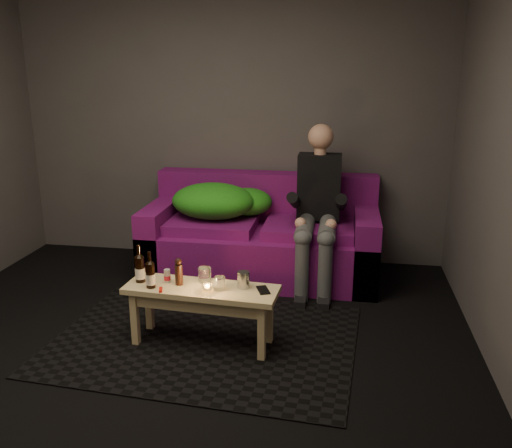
{
  "coord_description": "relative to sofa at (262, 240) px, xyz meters",
  "views": [
    {
      "loc": [
        1.05,
        -2.72,
        1.82
      ],
      "look_at": [
        0.4,
        1.27,
        0.62
      ],
      "focal_mm": 38.0,
      "sensor_mm": 36.0,
      "label": 1
    }
  ],
  "objects": [
    {
      "name": "salt_shaker",
      "position": [
        -0.44,
        -1.31,
        0.15
      ],
      "size": [
        0.05,
        0.05,
        0.09
      ],
      "primitive_type": "cylinder",
      "rotation": [
        0.0,
        0.0,
        0.19
      ],
      "color": "silver",
      "rests_on": "coffee_table"
    },
    {
      "name": "room",
      "position": [
        -0.36,
        -1.35,
        1.33
      ],
      "size": [
        4.5,
        4.5,
        4.5
      ],
      "color": "silver",
      "rests_on": "ground"
    },
    {
      "name": "red_lighter",
      "position": [
        -0.44,
        -1.45,
        0.11
      ],
      "size": [
        0.04,
        0.08,
        0.01
      ],
      "primitive_type": "cube",
      "rotation": [
        0.0,
        0.0,
        0.29
      ],
      "color": "red",
      "rests_on": "coffee_table"
    },
    {
      "name": "beer_bottle_b",
      "position": [
        -0.52,
        -1.41,
        0.19
      ],
      "size": [
        0.06,
        0.06,
        0.25
      ],
      "color": "black",
      "rests_on": "coffee_table"
    },
    {
      "name": "person",
      "position": [
        0.49,
        -0.16,
        0.38
      ],
      "size": [
        0.36,
        0.84,
        1.34
      ],
      "color": "black",
      "rests_on": "sofa"
    },
    {
      "name": "rug",
      "position": [
        -0.2,
        -1.3,
        -0.31
      ],
      "size": [
        2.12,
        1.61,
        0.01
      ],
      "primitive_type": "cube",
      "rotation": [
        0.0,
        0.0,
        -0.07
      ],
      "color": "black",
      "rests_on": "floor"
    },
    {
      "name": "coffee_table",
      "position": [
        -0.2,
        -1.35,
        0.03
      ],
      "size": [
        1.03,
        0.39,
        0.41
      ],
      "rotation": [
        0.0,
        0.0,
        -0.07
      ],
      "color": "#EFDA8C",
      "rests_on": "rug"
    },
    {
      "name": "green_blanket",
      "position": [
        -0.38,
        -0.01,
        0.34
      ],
      "size": [
        0.89,
        0.6,
        0.3
      ],
      "color": "#297916",
      "rests_on": "sofa"
    },
    {
      "name": "tumbler_back",
      "position": [
        -0.19,
        -1.27,
        0.15
      ],
      "size": [
        0.1,
        0.1,
        0.1
      ],
      "primitive_type": "cylinder",
      "rotation": [
        0.0,
        0.0,
        -0.22
      ],
      "color": "white",
      "rests_on": "coffee_table"
    },
    {
      "name": "sofa",
      "position": [
        0.0,
        0.0,
        0.0
      ],
      "size": [
        2.01,
        0.91,
        0.87
      ],
      "color": "#690E66",
      "rests_on": "floor"
    },
    {
      "name": "smartphone",
      "position": [
        0.21,
        -1.35,
        0.1
      ],
      "size": [
        0.11,
        0.15,
        0.01
      ],
      "primitive_type": "cube",
      "rotation": [
        0.0,
        0.0,
        0.38
      ],
      "color": "black",
      "rests_on": "coffee_table"
    },
    {
      "name": "beer_bottle_a",
      "position": [
        -0.62,
        -1.33,
        0.2
      ],
      "size": [
        0.07,
        0.07,
        0.26
      ],
      "color": "black",
      "rests_on": "coffee_table"
    },
    {
      "name": "pepper_mill",
      "position": [
        -0.35,
        -1.34,
        0.17
      ],
      "size": [
        0.06,
        0.06,
        0.14
      ],
      "primitive_type": "cylinder",
      "rotation": [
        0.0,
        0.0,
        0.14
      ],
      "color": "black",
      "rests_on": "coffee_table"
    },
    {
      "name": "floor",
      "position": [
        -0.36,
        -1.82,
        -0.31
      ],
      "size": [
        4.5,
        4.5,
        0.0
      ],
      "primitive_type": "plane",
      "color": "black",
      "rests_on": "ground"
    },
    {
      "name": "tumbler_front",
      "position": [
        -0.07,
        -1.37,
        0.14
      ],
      "size": [
        0.08,
        0.08,
        0.09
      ],
      "primitive_type": "cylinder",
      "rotation": [
        0.0,
        0.0,
        0.15
      ],
      "color": "white",
      "rests_on": "coffee_table"
    },
    {
      "name": "steel_cup",
      "position": [
        0.08,
        -1.32,
        0.16
      ],
      "size": [
        0.1,
        0.1,
        0.11
      ],
      "primitive_type": "cylinder",
      "rotation": [
        0.0,
        0.0,
        -0.22
      ],
      "color": "#ACADB3",
      "rests_on": "coffee_table"
    },
    {
      "name": "tealight",
      "position": [
        -0.14,
        -1.42,
        0.13
      ],
      "size": [
        0.07,
        0.07,
        0.05
      ],
      "color": "white",
      "rests_on": "coffee_table"
    }
  ]
}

